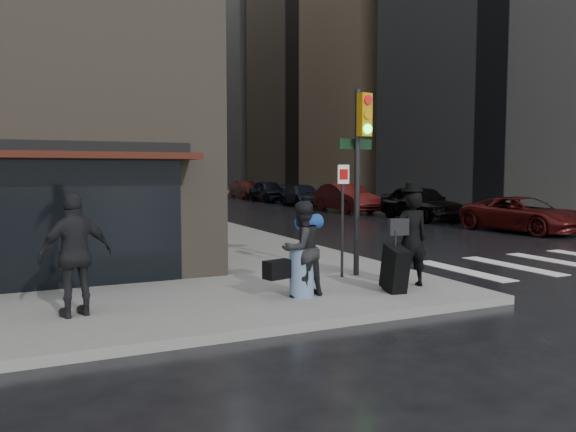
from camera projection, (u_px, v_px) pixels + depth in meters
name	position (u px, v px, depth m)	size (l,w,h in m)	color
ground	(358.00, 292.00, 10.96)	(140.00, 140.00, 0.00)	black
sidewalk_left	(131.00, 207.00, 35.39)	(4.00, 50.00, 0.15)	slate
sidewalk_right	(320.00, 202.00, 41.03)	(3.00, 50.00, 0.15)	slate
bldg_right_far	(293.00, 93.00, 73.29)	(22.00, 20.00, 25.00)	slate
bldg_distant	(113.00, 78.00, 82.75)	(40.00, 12.00, 32.00)	slate
man_overcoat	(408.00, 243.00, 10.65)	(1.18, 0.98, 2.03)	black
man_jeans	(301.00, 249.00, 9.86)	(1.24, 0.84, 1.70)	black
man_greycoat	(76.00, 254.00, 8.53)	(1.20, 0.75, 1.91)	black
traffic_light	(359.00, 156.00, 11.68)	(0.97, 0.51, 3.90)	black
fire_hydrant	(308.00, 237.00, 16.29)	(0.37, 0.29, 0.66)	#9A0E09
parked_car_0	(523.00, 215.00, 21.58)	(2.26, 4.89, 1.36)	#450E0D
parked_car_1	(420.00, 203.00, 26.75)	(1.97, 4.90, 1.67)	black
parked_car_2	(346.00, 198.00, 31.79)	(1.71, 4.90, 1.61)	#400D0C
parked_car_3	(303.00, 195.00, 37.18)	(2.00, 4.91, 1.43)	black
parked_car_4	(269.00, 191.00, 42.50)	(1.90, 4.72, 1.61)	black
parked_car_5	(245.00, 190.00, 47.94)	(1.53, 4.38, 1.44)	#3A100B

